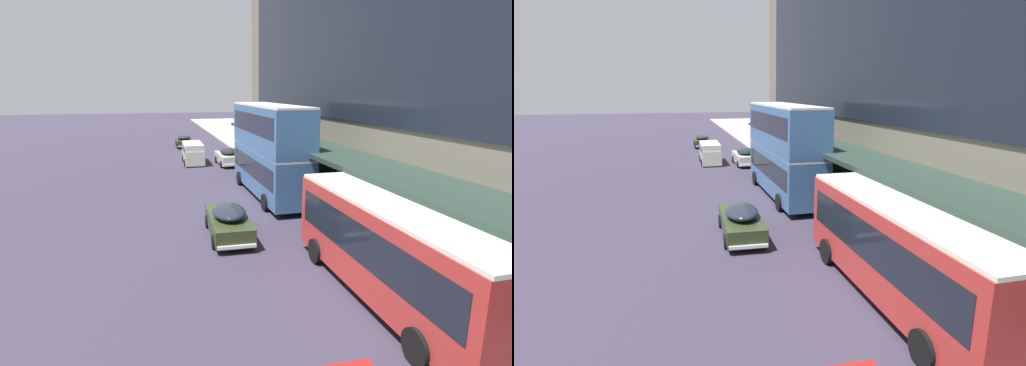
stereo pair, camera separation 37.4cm
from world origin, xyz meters
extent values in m
cube|color=#B02F2B|center=(4.23, 6.53, 1.79)|extent=(2.56, 9.86, 2.88)
cube|color=black|center=(4.23, 6.53, 2.14)|extent=(2.59, 9.07, 1.27)
cube|color=silver|center=(4.23, 6.53, 3.28)|extent=(2.46, 9.86, 0.12)
cube|color=black|center=(4.21, 11.49, 2.98)|extent=(1.26, 0.06, 0.36)
cylinder|color=black|center=(2.96, 9.87, 0.50)|extent=(0.25, 1.00, 1.00)
cylinder|color=black|center=(5.48, 9.88, 0.50)|extent=(0.25, 1.00, 1.00)
cylinder|color=black|center=(2.98, 3.47, 0.50)|extent=(0.25, 1.00, 1.00)
cylinder|color=black|center=(5.50, 3.48, 0.50)|extent=(0.25, 1.00, 1.00)
cube|color=#3A6395|center=(4.15, 20.40, 1.69)|extent=(2.44, 10.28, 2.69)
cube|color=black|center=(4.15, 20.40, 2.02)|extent=(2.47, 9.46, 1.18)
cube|color=silver|center=(4.15, 20.40, 3.09)|extent=(2.34, 10.28, 0.12)
cube|color=#3A6395|center=(4.15, 20.40, 4.48)|extent=(2.44, 10.28, 2.69)
cube|color=black|center=(4.15, 20.40, 4.80)|extent=(2.47, 9.46, 1.18)
cube|color=silver|center=(4.15, 20.40, 5.87)|extent=(2.34, 10.28, 0.12)
cube|color=black|center=(4.14, 25.57, 5.57)|extent=(1.20, 0.06, 0.36)
cylinder|color=black|center=(2.94, 23.89, 0.50)|extent=(0.25, 1.00, 1.00)
cylinder|color=black|center=(5.35, 23.89, 0.50)|extent=(0.25, 1.00, 1.00)
cylinder|color=black|center=(2.96, 17.21, 0.50)|extent=(0.25, 1.00, 1.00)
cylinder|color=black|center=(5.37, 17.22, 0.50)|extent=(0.25, 1.00, 1.00)
cube|color=#2D3315|center=(0.76, 45.28, 0.58)|extent=(1.92, 4.83, 0.72)
ellipsoid|color=#1E232D|center=(0.75, 45.04, 1.19)|extent=(1.65, 2.67, 0.56)
cube|color=silver|center=(0.81, 47.72, 0.37)|extent=(1.73, 0.16, 0.14)
cube|color=silver|center=(0.70, 42.83, 0.37)|extent=(1.73, 0.16, 0.14)
sphere|color=silver|center=(0.31, 47.70, 0.63)|extent=(0.18, 0.18, 0.18)
sphere|color=silver|center=(1.31, 47.68, 0.63)|extent=(0.18, 0.18, 0.18)
cylinder|color=black|center=(-0.12, 46.78, 0.32)|extent=(0.15, 0.64, 0.64)
cylinder|color=black|center=(1.70, 46.74, 0.32)|extent=(0.15, 0.64, 0.64)
cylinder|color=black|center=(-0.18, 43.81, 0.32)|extent=(0.15, 0.64, 0.64)
cylinder|color=black|center=(1.63, 43.77, 0.32)|extent=(0.15, 0.64, 0.64)
cube|color=#2D3A1E|center=(0.13, 13.75, 0.62)|extent=(1.95, 4.67, 0.80)
ellipsoid|color=#1E232D|center=(0.12, 13.52, 1.28)|extent=(1.66, 2.59, 0.56)
cube|color=silver|center=(0.22, 16.10, 0.37)|extent=(1.69, 0.19, 0.14)
cube|color=silver|center=(0.04, 11.40, 0.37)|extent=(1.69, 0.19, 0.14)
sphere|color=silver|center=(-0.26, 16.08, 0.67)|extent=(0.18, 0.18, 0.18)
sphere|color=silver|center=(0.71, 16.05, 0.67)|extent=(0.18, 0.18, 0.18)
cylinder|color=black|center=(-0.70, 15.21, 0.32)|extent=(0.16, 0.64, 0.64)
cylinder|color=black|center=(1.07, 15.14, 0.32)|extent=(0.16, 0.64, 0.64)
cylinder|color=black|center=(-0.81, 12.36, 0.32)|extent=(0.16, 0.64, 0.64)
cylinder|color=black|center=(0.96, 12.29, 0.32)|extent=(0.16, 0.64, 0.64)
cube|color=beige|center=(3.66, 32.05, 0.63)|extent=(1.82, 4.41, 0.82)
ellipsoid|color=#1E232D|center=(3.66, 31.83, 1.32)|extent=(1.59, 2.43, 0.63)
cube|color=silver|center=(3.64, 34.30, 0.37)|extent=(1.69, 0.14, 0.14)
cube|color=silver|center=(3.68, 29.80, 0.37)|extent=(1.69, 0.14, 0.14)
sphere|color=silver|center=(3.15, 34.26, 0.68)|extent=(0.18, 0.18, 0.18)
sphere|color=silver|center=(4.13, 34.27, 0.68)|extent=(0.18, 0.18, 0.18)
cylinder|color=black|center=(2.76, 33.41, 0.32)|extent=(0.15, 0.64, 0.64)
cylinder|color=black|center=(4.54, 33.42, 0.32)|extent=(0.15, 0.64, 0.64)
cylinder|color=black|center=(2.79, 30.68, 0.32)|extent=(0.15, 0.64, 0.64)
cylinder|color=black|center=(4.56, 30.70, 0.32)|extent=(0.15, 0.64, 0.64)
cube|color=beige|center=(0.59, 33.48, 0.76)|extent=(1.81, 4.33, 1.29)
cube|color=silver|center=(0.59, 33.48, 1.55)|extent=(1.78, 4.24, 0.83)
cube|color=black|center=(0.59, 33.48, 1.45)|extent=(1.85, 3.90, 0.41)
ellipsoid|color=beige|center=(0.63, 35.58, 0.90)|extent=(1.62, 0.62, 1.11)
cylinder|color=black|center=(-0.26, 34.74, 0.32)|extent=(0.17, 0.64, 0.64)
cylinder|color=black|center=(1.49, 34.72, 0.32)|extent=(0.17, 0.64, 0.64)
cylinder|color=black|center=(-0.30, 32.25, 0.32)|extent=(0.17, 0.64, 0.64)
cylinder|color=black|center=(1.45, 32.22, 0.32)|extent=(0.17, 0.64, 0.64)
cylinder|color=black|center=(7.28, 8.08, 0.57)|extent=(0.16, 0.16, 0.85)
cylinder|color=black|center=(7.34, 7.93, 0.57)|extent=(0.16, 0.16, 0.85)
cube|color=black|center=(7.31, 8.00, 1.35)|extent=(0.39, 0.46, 0.70)
cylinder|color=black|center=(7.20, 8.24, 1.39)|extent=(0.10, 0.10, 0.63)
cylinder|color=black|center=(7.42, 7.77, 1.39)|extent=(0.10, 0.10, 0.63)
sphere|color=tan|center=(7.31, 8.00, 1.81)|extent=(0.22, 0.22, 0.22)
cylinder|color=black|center=(7.31, 8.00, 1.89)|extent=(0.33, 0.33, 0.02)
cylinder|color=black|center=(7.31, 8.00, 1.95)|extent=(0.21, 0.21, 0.12)
camera|label=1|loc=(-3.23, -4.05, 6.85)|focal=28.00mm
camera|label=2|loc=(-2.87, -4.15, 6.85)|focal=28.00mm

